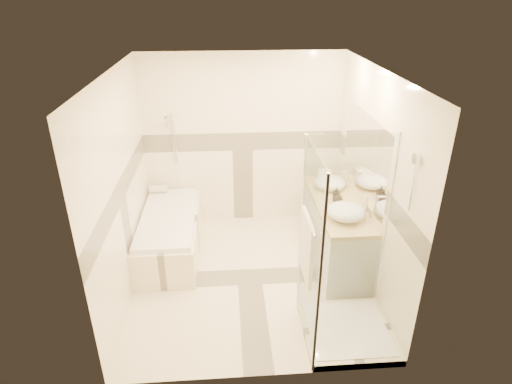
{
  "coord_description": "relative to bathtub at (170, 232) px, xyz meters",
  "views": [
    {
      "loc": [
        -0.24,
        -4.31,
        3.28
      ],
      "look_at": [
        0.1,
        0.25,
        1.05
      ],
      "focal_mm": 30.0,
      "sensor_mm": 36.0,
      "label": 1
    }
  ],
  "objects": [
    {
      "name": "rolled_towel",
      "position": [
        -0.21,
        0.7,
        0.31
      ],
      "size": [
        0.24,
        0.11,
        0.11
      ],
      "primitive_type": "cylinder",
      "rotation": [
        0.0,
        1.57,
        0.0
      ],
      "color": "white",
      "rests_on": "bathtub"
    },
    {
      "name": "vanity",
      "position": [
        2.15,
        -0.35,
        0.12
      ],
      "size": [
        0.58,
        1.62,
        0.85
      ],
      "color": "white",
      "rests_on": "ground"
    },
    {
      "name": "shower_enclosure",
      "position": [
        1.86,
        -1.62,
        0.2
      ],
      "size": [
        0.96,
        0.93,
        2.04
      ],
      "color": "#F8EBC6",
      "rests_on": "ground"
    },
    {
      "name": "faucet_far",
      "position": [
        2.35,
        -0.76,
        0.71
      ],
      "size": [
        0.12,
        0.03,
        0.28
      ],
      "color": "silver",
      "rests_on": "vanity"
    },
    {
      "name": "room",
      "position": [
        1.08,
        -0.64,
        0.95
      ],
      "size": [
        2.82,
        3.02,
        2.52
      ],
      "color": "#F3E6C1",
      "rests_on": "ground"
    },
    {
      "name": "vessel_sink_far",
      "position": [
        2.13,
        -0.76,
        0.63
      ],
      "size": [
        0.44,
        0.44,
        0.18
      ],
      "primitive_type": "ellipsoid",
      "color": "white",
      "rests_on": "vanity"
    },
    {
      "name": "bathtub",
      "position": [
        0.0,
        0.0,
        0.0
      ],
      "size": [
        0.75,
        1.7,
        0.56
      ],
      "color": "#F8EBC6",
      "rests_on": "ground"
    },
    {
      "name": "folded_towels",
      "position": [
        2.13,
        0.37,
        0.59
      ],
      "size": [
        0.24,
        0.32,
        0.09
      ],
      "primitive_type": "cube",
      "rotation": [
        0.0,
        0.0,
        -0.26
      ],
      "color": "white",
      "rests_on": "vanity"
    },
    {
      "name": "vessel_sink_near",
      "position": [
        2.13,
        0.05,
        0.63
      ],
      "size": [
        0.41,
        0.41,
        0.16
      ],
      "primitive_type": "ellipsoid",
      "color": "white",
      "rests_on": "vanity"
    },
    {
      "name": "faucet_near",
      "position": [
        2.35,
        0.05,
        0.69
      ],
      "size": [
        0.1,
        0.03,
        0.25
      ],
      "color": "silver",
      "rests_on": "vanity"
    },
    {
      "name": "amenity_bottle_a",
      "position": [
        2.13,
        -0.3,
        0.63
      ],
      "size": [
        0.09,
        0.09,
        0.18
      ],
      "primitive_type": "imported",
      "rotation": [
        0.0,
        0.0,
        -0.15
      ],
      "color": "black",
      "rests_on": "vanity"
    },
    {
      "name": "amenity_bottle_b",
      "position": [
        2.13,
        -0.38,
        0.62
      ],
      "size": [
        0.13,
        0.13,
        0.16
      ],
      "primitive_type": "imported",
      "rotation": [
        0.0,
        0.0,
        0.03
      ],
      "color": "black",
      "rests_on": "vanity"
    }
  ]
}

